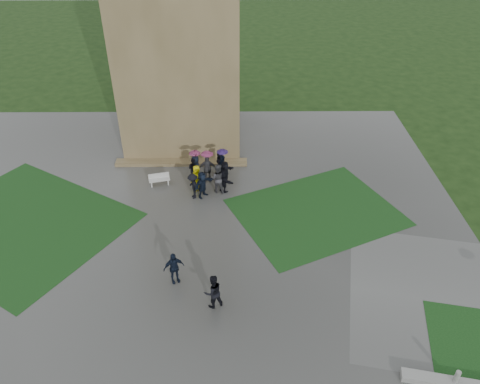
{
  "coord_description": "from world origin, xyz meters",
  "views": [
    {
      "loc": [
        3.8,
        -17.0,
        16.7
      ],
      "look_at": [
        3.98,
        5.43,
        1.2
      ],
      "focal_mm": 35.0,
      "sensor_mm": 36.0,
      "label": 1
    }
  ],
  "objects_px": {
    "bench": "(159,179)",
    "pedestrian_mid": "(174,268)",
    "pedestrian_near": "(213,292)",
    "tower": "(178,12)"
  },
  "relations": [
    {
      "from": "bench",
      "to": "pedestrian_mid",
      "type": "xyz_separation_m",
      "value": [
        1.9,
        -8.59,
        0.49
      ]
    },
    {
      "from": "bench",
      "to": "pedestrian_near",
      "type": "height_order",
      "value": "pedestrian_near"
    },
    {
      "from": "tower",
      "to": "pedestrian_near",
      "type": "relative_size",
      "value": 9.98
    },
    {
      "from": "tower",
      "to": "pedestrian_mid",
      "type": "distance_m",
      "value": 17.54
    },
    {
      "from": "bench",
      "to": "pedestrian_near",
      "type": "xyz_separation_m",
      "value": [
        3.85,
        -10.17,
        0.51
      ]
    },
    {
      "from": "pedestrian_mid",
      "to": "bench",
      "type": "bearing_deg",
      "value": 78.63
    },
    {
      "from": "tower",
      "to": "bench",
      "type": "distance_m",
      "value": 11.11
    },
    {
      "from": "pedestrian_mid",
      "to": "tower",
      "type": "bearing_deg",
      "value": 68.9
    },
    {
      "from": "pedestrian_near",
      "to": "tower",
      "type": "bearing_deg",
      "value": -105.96
    },
    {
      "from": "tower",
      "to": "bench",
      "type": "bearing_deg",
      "value": -99.45
    }
  ]
}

